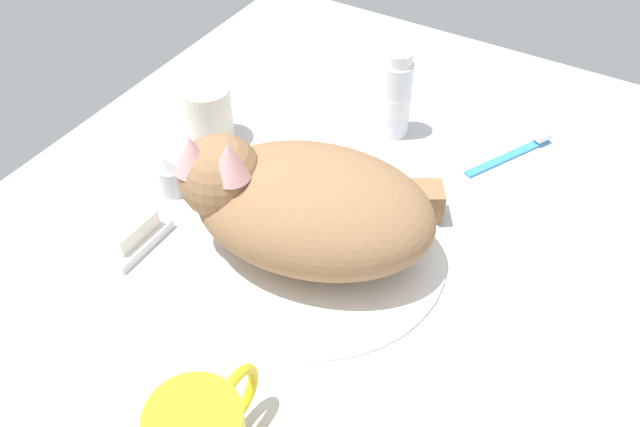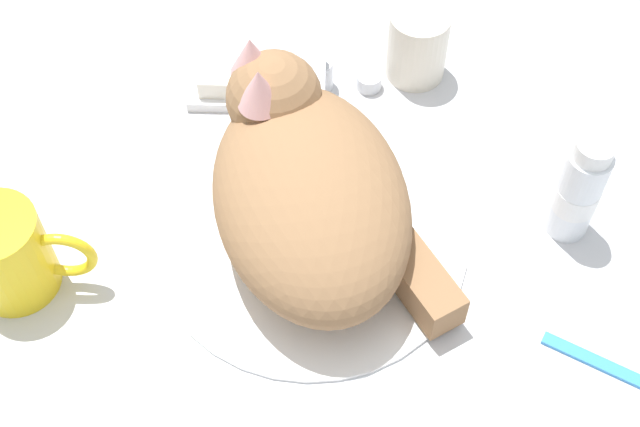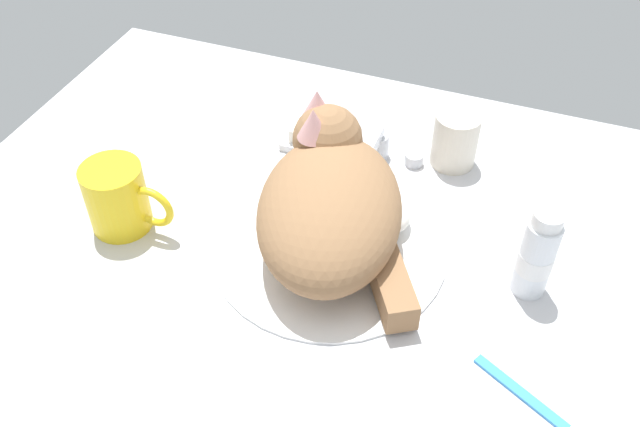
{
  "view_description": "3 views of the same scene",
  "coord_description": "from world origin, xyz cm",
  "px_view_note": "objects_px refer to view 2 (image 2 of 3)",
  "views": [
    {
      "loc": [
        -46.67,
        -28.32,
        58.36
      ],
      "look_at": [
        -0.72,
        -1.22,
        7.21
      ],
      "focal_mm": 38.57,
      "sensor_mm": 36.0,
      "label": 1
    },
    {
      "loc": [
        2.03,
        -48.51,
        73.01
      ],
      "look_at": [
        0.87,
        -0.85,
        5.72
      ],
      "focal_mm": 49.94,
      "sensor_mm": 36.0,
      "label": 2
    },
    {
      "loc": [
        20.95,
        -59.26,
        66.4
      ],
      "look_at": [
        -0.91,
        -0.98,
        6.89
      ],
      "focal_mm": 39.23,
      "sensor_mm": 36.0,
      "label": 3
    }
  ],
  "objects_px": {
    "soap_bar": "(229,77)",
    "toothpaste_bottle": "(579,190)",
    "faucet": "(316,79)",
    "cat": "(308,185)",
    "toothbrush": "(630,375)",
    "coffee_mug": "(9,254)",
    "rinse_cup": "(418,45)"
  },
  "relations": [
    {
      "from": "faucet",
      "to": "soap_bar",
      "type": "distance_m",
      "value": 0.1
    },
    {
      "from": "cat",
      "to": "rinse_cup",
      "type": "distance_m",
      "value": 0.25
    },
    {
      "from": "faucet",
      "to": "toothbrush",
      "type": "relative_size",
      "value": 1.08
    },
    {
      "from": "coffee_mug",
      "to": "faucet",
      "type": "bearing_deg",
      "value": 41.95
    },
    {
      "from": "rinse_cup",
      "to": "cat",
      "type": "bearing_deg",
      "value": -117.39
    },
    {
      "from": "toothpaste_bottle",
      "to": "toothbrush",
      "type": "xyz_separation_m",
      "value": [
        0.03,
        -0.16,
        -0.05
      ]
    },
    {
      "from": "faucet",
      "to": "coffee_mug",
      "type": "xyz_separation_m",
      "value": [
        -0.27,
        -0.25,
        0.02
      ]
    },
    {
      "from": "coffee_mug",
      "to": "toothbrush",
      "type": "height_order",
      "value": "coffee_mug"
    },
    {
      "from": "toothpaste_bottle",
      "to": "coffee_mug",
      "type": "bearing_deg",
      "value": -171.67
    },
    {
      "from": "soap_bar",
      "to": "toothpaste_bottle",
      "type": "relative_size",
      "value": 0.5
    },
    {
      "from": "cat",
      "to": "toothbrush",
      "type": "height_order",
      "value": "cat"
    },
    {
      "from": "faucet",
      "to": "toothbrush",
      "type": "bearing_deg",
      "value": -49.19
    },
    {
      "from": "coffee_mug",
      "to": "toothpaste_bottle",
      "type": "relative_size",
      "value": 0.98
    },
    {
      "from": "soap_bar",
      "to": "toothpaste_bottle",
      "type": "bearing_deg",
      "value": -26.54
    },
    {
      "from": "coffee_mug",
      "to": "toothpaste_bottle",
      "type": "height_order",
      "value": "toothpaste_bottle"
    },
    {
      "from": "toothpaste_bottle",
      "to": "faucet",
      "type": "bearing_deg",
      "value": 146.15
    },
    {
      "from": "soap_bar",
      "to": "toothbrush",
      "type": "bearing_deg",
      "value": -41.36
    },
    {
      "from": "cat",
      "to": "soap_bar",
      "type": "xyz_separation_m",
      "value": [
        -0.09,
        0.18,
        -0.05
      ]
    },
    {
      "from": "faucet",
      "to": "toothbrush",
      "type": "height_order",
      "value": "faucet"
    },
    {
      "from": "toothbrush",
      "to": "faucet",
      "type": "bearing_deg",
      "value": 130.81
    },
    {
      "from": "soap_bar",
      "to": "toothbrush",
      "type": "relative_size",
      "value": 0.48
    },
    {
      "from": "rinse_cup",
      "to": "soap_bar",
      "type": "bearing_deg",
      "value": -170.3
    },
    {
      "from": "rinse_cup",
      "to": "faucet",
      "type": "bearing_deg",
      "value": -160.01
    },
    {
      "from": "cat",
      "to": "coffee_mug",
      "type": "bearing_deg",
      "value": -165.91
    },
    {
      "from": "faucet",
      "to": "coffee_mug",
      "type": "height_order",
      "value": "coffee_mug"
    },
    {
      "from": "faucet",
      "to": "soap_bar",
      "type": "relative_size",
      "value": 2.28
    },
    {
      "from": "faucet",
      "to": "soap_bar",
      "type": "xyz_separation_m",
      "value": [
        -0.1,
        0.0,
        -0.0
      ]
    },
    {
      "from": "coffee_mug",
      "to": "rinse_cup",
      "type": "height_order",
      "value": "coffee_mug"
    },
    {
      "from": "cat",
      "to": "rinse_cup",
      "type": "xyz_separation_m",
      "value": [
        0.11,
        0.22,
        -0.03
      ]
    },
    {
      "from": "faucet",
      "to": "cat",
      "type": "distance_m",
      "value": 0.18
    },
    {
      "from": "soap_bar",
      "to": "coffee_mug",
      "type": "bearing_deg",
      "value": -125.32
    },
    {
      "from": "coffee_mug",
      "to": "toothbrush",
      "type": "distance_m",
      "value": 0.57
    }
  ]
}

